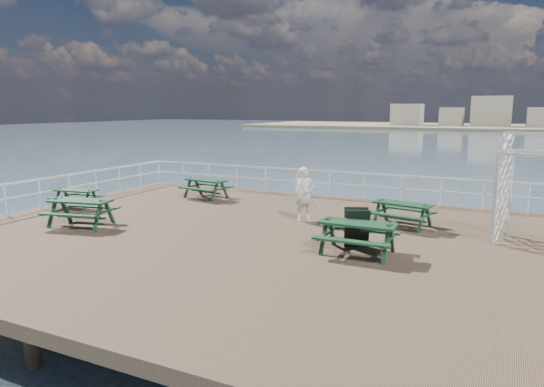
{
  "coord_description": "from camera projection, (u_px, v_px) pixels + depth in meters",
  "views": [
    {
      "loc": [
        6.55,
        -12.07,
        3.64
      ],
      "look_at": [
        0.27,
        0.86,
        1.1
      ],
      "focal_mm": 32.0,
      "sensor_mm": 36.0,
      "label": 1
    }
  ],
  "objects": [
    {
      "name": "sandwich_board",
      "position": [
        357.0,
        228.0,
        12.81
      ],
      "size": [
        0.77,
        0.69,
        1.05
      ],
      "rotation": [
        0.0,
        0.0,
        0.39
      ],
      "color": "black",
      "rests_on": "ground"
    },
    {
      "name": "railing",
      "position": [
        285.0,
        191.0,
        16.3
      ],
      "size": [
        17.77,
        13.76,
        1.1
      ],
      "color": "white",
      "rests_on": "ground"
    },
    {
      "name": "picnic_table_a",
      "position": [
        76.0,
        194.0,
        17.92
      ],
      "size": [
        1.72,
        1.46,
        0.76
      ],
      "rotation": [
        0.0,
        0.0,
        0.13
      ],
      "color": "#13351B",
      "rests_on": "ground"
    },
    {
      "name": "picnic_table_d",
      "position": [
        80.0,
        207.0,
        15.13
      ],
      "size": [
        2.2,
        1.91,
        0.93
      ],
      "rotation": [
        0.0,
        0.0,
        0.22
      ],
      "color": "#13351B",
      "rests_on": "ground"
    },
    {
      "name": "sea_backdrop",
      "position": [
        534.0,
        124.0,
        127.59
      ],
      "size": [
        300.0,
        300.0,
        9.2
      ],
      "color": "#384D5F",
      "rests_on": "ground"
    },
    {
      "name": "picnic_table_c",
      "position": [
        402.0,
        209.0,
        15.03
      ],
      "size": [
        1.99,
        1.73,
        0.85
      ],
      "rotation": [
        0.0,
        0.0,
        -0.2
      ],
      "color": "#13351B",
      "rests_on": "ground"
    },
    {
      "name": "picnic_table_b",
      "position": [
        206.0,
        184.0,
        19.83
      ],
      "size": [
        1.98,
        1.7,
        0.87
      ],
      "rotation": [
        0.0,
        0.0,
        -0.16
      ],
      "color": "#13351B",
      "rests_on": "ground"
    },
    {
      "name": "ground",
      "position": [
        251.0,
        239.0,
        14.17
      ],
      "size": [
        18.0,
        14.0,
        0.3
      ],
      "primitive_type": "cube",
      "color": "brown",
      "rests_on": "ground"
    },
    {
      "name": "person",
      "position": [
        305.0,
        194.0,
        15.75
      ],
      "size": [
        0.76,
        0.73,
        1.76
      ],
      "primitive_type": "imported",
      "rotation": [
        0.0,
        0.0,
        0.68
      ],
      "color": "white",
      "rests_on": "ground"
    },
    {
      "name": "picnic_table_e",
      "position": [
        358.0,
        231.0,
        12.19
      ],
      "size": [
        1.9,
        1.54,
        0.93
      ],
      "rotation": [
        0.0,
        0.0,
        0.0
      ],
      "color": "#13351B",
      "rests_on": "ground"
    }
  ]
}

